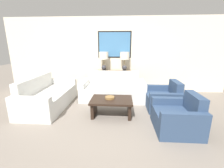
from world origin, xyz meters
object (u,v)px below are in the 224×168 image
(table_lamp_right, at_px, (125,58))
(console_table, at_px, (114,82))
(couch_by_back_wall, at_px, (113,90))
(coffee_table, at_px, (112,104))
(decorative_bowl, at_px, (110,98))
(couch_by_side, at_px, (48,97))
(table_lamp_left, at_px, (104,58))
(armchair_near_back_wall, at_px, (164,99))
(armchair_near_camera, at_px, (178,117))

(table_lamp_right, bearing_deg, console_table, -180.00)
(couch_by_back_wall, xyz_separation_m, coffee_table, (0.04, -1.19, 0.02))
(couch_by_back_wall, xyz_separation_m, decorative_bowl, (-0.01, -1.16, 0.16))
(couch_by_side, height_order, decorative_bowl, couch_by_side)
(table_lamp_left, xyz_separation_m, couch_by_side, (-1.41, -1.43, -0.96))
(couch_by_back_wall, bearing_deg, coffee_table, -88.15)
(console_table, xyz_separation_m, decorative_bowl, (-0.01, -1.84, 0.05))
(couch_by_back_wall, height_order, coffee_table, couch_by_back_wall)
(couch_by_side, bearing_deg, table_lamp_right, 33.84)
(couch_by_back_wall, height_order, couch_by_side, same)
(table_lamp_right, bearing_deg, decorative_bowl, -101.38)
(table_lamp_left, height_order, armchair_near_back_wall, table_lamp_left)
(table_lamp_left, bearing_deg, couch_by_back_wall, -61.97)
(couch_by_back_wall, height_order, armchair_near_back_wall, couch_by_back_wall)
(table_lamp_left, distance_m, couch_by_back_wall, 1.24)
(console_table, bearing_deg, table_lamp_left, 180.00)
(couch_by_back_wall, height_order, armchair_near_camera, couch_by_back_wall)
(couch_by_side, bearing_deg, couch_by_back_wall, 22.88)
(console_table, bearing_deg, armchair_near_back_wall, -43.06)
(table_lamp_right, relative_size, armchair_near_back_wall, 0.71)
(couch_by_back_wall, xyz_separation_m, couch_by_side, (-1.77, -0.75, 0.00))
(coffee_table, bearing_deg, armchair_near_camera, -21.28)
(armchair_near_camera, bearing_deg, coffee_table, 158.72)
(coffee_table, bearing_deg, couch_by_back_wall, 91.85)
(table_lamp_left, relative_size, decorative_bowl, 2.87)
(couch_by_back_wall, distance_m, couch_by_side, 1.92)
(table_lamp_left, distance_m, couch_by_side, 2.23)
(console_table, xyz_separation_m, armchair_near_camera, (1.43, -2.41, -0.14))
(couch_by_side, bearing_deg, armchair_near_camera, -17.07)
(table_lamp_right, distance_m, couch_by_back_wall, 1.24)
(couch_by_back_wall, relative_size, coffee_table, 2.00)
(console_table, relative_size, table_lamp_left, 1.85)
(couch_by_side, relative_size, armchair_near_camera, 2.15)
(table_lamp_left, distance_m, armchair_near_back_wall, 2.44)
(couch_by_side, distance_m, coffee_table, 1.86)
(couch_by_side, bearing_deg, table_lamp_left, 45.50)
(table_lamp_left, xyz_separation_m, coffee_table, (0.40, -1.87, -0.95))
(table_lamp_right, bearing_deg, couch_by_side, -146.16)
(table_lamp_left, bearing_deg, table_lamp_right, 0.00)
(coffee_table, bearing_deg, console_table, 91.17)
(console_table, relative_size, armchair_near_back_wall, 1.31)
(console_table, height_order, armchair_near_back_wall, console_table)
(coffee_table, bearing_deg, table_lamp_left, 102.13)
(couch_by_back_wall, bearing_deg, console_table, 90.00)
(table_lamp_right, xyz_separation_m, coffee_table, (-0.33, -1.87, -0.95))
(coffee_table, distance_m, decorative_bowl, 0.16)
(couch_by_back_wall, distance_m, decorative_bowl, 1.17)
(couch_by_back_wall, bearing_deg, couch_by_side, -157.12)
(console_table, bearing_deg, armchair_near_camera, -59.43)
(console_table, relative_size, coffee_table, 1.22)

